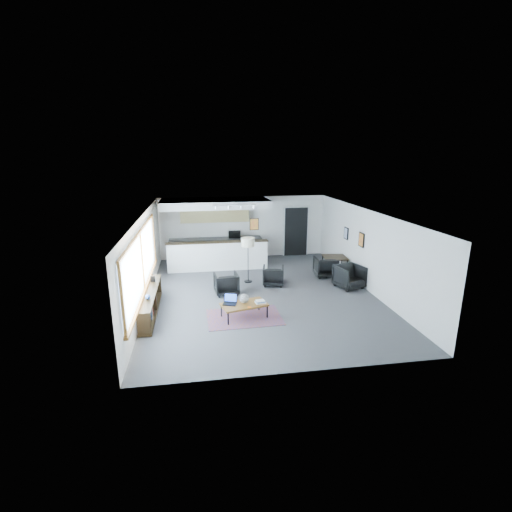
{
  "coord_description": "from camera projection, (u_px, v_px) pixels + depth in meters",
  "views": [
    {
      "loc": [
        -1.91,
        -10.96,
        4.31
      ],
      "look_at": [
        -0.1,
        0.4,
        1.14
      ],
      "focal_mm": 26.0,
      "sensor_mm": 36.0,
      "label": 1
    }
  ],
  "objects": [
    {
      "name": "dining_table",
      "position": [
        335.0,
        258.0,
        13.55
      ],
      "size": [
        0.9,
        0.9,
        0.69
      ],
      "rotation": [
        0.0,
        0.0,
        -0.1
      ],
      "color": "black",
      "rests_on": "floor"
    },
    {
      "name": "doorway",
      "position": [
        296.0,
        231.0,
        16.14
      ],
      "size": [
        1.1,
        0.12,
        2.15
      ],
      "color": "black",
      "rests_on": "room"
    },
    {
      "name": "floor_lamp",
      "position": [
        248.0,
        244.0,
        12.59
      ],
      "size": [
        0.51,
        0.51,
        1.58
      ],
      "rotation": [
        0.0,
        0.0,
        -0.12
      ],
      "color": "black",
      "rests_on": "floor"
    },
    {
      "name": "track_light",
      "position": [
        234.0,
        206.0,
        13.2
      ],
      "size": [
        1.6,
        0.07,
        0.15
      ],
      "color": "silver",
      "rests_on": "room"
    },
    {
      "name": "dining_chair_far",
      "position": [
        326.0,
        267.0,
        13.48
      ],
      "size": [
        0.68,
        0.64,
        0.66
      ],
      "primitive_type": "imported",
      "rotation": [
        0.0,
        0.0,
        3.08
      ],
      "color": "black",
      "rests_on": "floor"
    },
    {
      "name": "wall_art_lower",
      "position": [
        361.0,
        240.0,
        12.36
      ],
      "size": [
        0.03,
        0.38,
        0.48
      ],
      "color": "black",
      "rests_on": "room"
    },
    {
      "name": "room",
      "position": [
        261.0,
        254.0,
        11.52
      ],
      "size": [
        7.02,
        9.02,
        2.62
      ],
      "color": "#47474A",
      "rests_on": "ground"
    },
    {
      "name": "armchair_left",
      "position": [
        226.0,
        283.0,
        11.76
      ],
      "size": [
        0.78,
        0.74,
        0.75
      ],
      "primitive_type": "imported",
      "rotation": [
        0.0,
        0.0,
        3.23
      ],
      "color": "black",
      "rests_on": "floor"
    },
    {
      "name": "console",
      "position": [
        150.0,
        303.0,
        10.28
      ],
      "size": [
        0.35,
        3.0,
        0.8
      ],
      "color": "black",
      "rests_on": "floor"
    },
    {
      "name": "wall_art_upper",
      "position": [
        346.0,
        233.0,
        13.61
      ],
      "size": [
        0.03,
        0.34,
        0.44
      ],
      "color": "black",
      "rests_on": "room"
    },
    {
      "name": "coffee_table",
      "position": [
        244.0,
        305.0,
        10.03
      ],
      "size": [
        1.34,
        0.93,
        0.4
      ],
      "rotation": [
        0.0,
        0.0,
        0.25
      ],
      "color": "brown",
      "rests_on": "floor"
    },
    {
      "name": "kilim_rug",
      "position": [
        244.0,
        317.0,
        10.13
      ],
      "size": [
        2.04,
        1.42,
        0.01
      ],
      "rotation": [
        0.0,
        0.0,
        0.03
      ],
      "color": "#60384A",
      "rests_on": "floor"
    },
    {
      "name": "laptop",
      "position": [
        230.0,
        301.0,
        10.05
      ],
      "size": [
        0.43,
        0.39,
        0.26
      ],
      "rotation": [
        0.0,
        0.0,
        -0.32
      ],
      "color": "black",
      "rests_on": "coffee_table"
    },
    {
      "name": "armchair_right",
      "position": [
        273.0,
        275.0,
        12.57
      ],
      "size": [
        0.82,
        0.79,
        0.71
      ],
      "primitive_type": "imported",
      "rotation": [
        0.0,
        0.0,
        2.92
      ],
      "color": "black",
      "rests_on": "floor"
    },
    {
      "name": "coaster",
      "position": [
        249.0,
        307.0,
        9.8
      ],
      "size": [
        0.11,
        0.11,
        0.01
      ],
      "rotation": [
        0.0,
        0.0,
        0.11
      ],
      "color": "#E5590C",
      "rests_on": "coffee_table"
    },
    {
      "name": "book_stack",
      "position": [
        260.0,
        302.0,
        10.08
      ],
      "size": [
        0.3,
        0.26,
        0.08
      ],
      "rotation": [
        0.0,
        0.0,
        0.17
      ],
      "color": "silver",
      "rests_on": "coffee_table"
    },
    {
      "name": "microwave",
      "position": [
        235.0,
        234.0,
        15.46
      ],
      "size": [
        0.52,
        0.33,
        0.33
      ],
      "primitive_type": "imported",
      "rotation": [
        0.0,
        0.0,
        -0.12
      ],
      "color": "black",
      "rests_on": "kitchenette"
    },
    {
      "name": "kitchenette",
      "position": [
        216.0,
        230.0,
        14.85
      ],
      "size": [
        4.2,
        1.96,
        2.6
      ],
      "color": "white",
      "rests_on": "floor"
    },
    {
      "name": "ceramic_pot",
      "position": [
        244.0,
        299.0,
        10.04
      ],
      "size": [
        0.26,
        0.26,
        0.26
      ],
      "rotation": [
        0.0,
        0.0,
        0.21
      ],
      "color": "gray",
      "rests_on": "coffee_table"
    },
    {
      "name": "window",
      "position": [
        142.0,
        263.0,
        10.1
      ],
      "size": [
        0.1,
        5.95,
        1.66
      ],
      "color": "#8CBFFF",
      "rests_on": "room"
    },
    {
      "name": "dining_chair_near",
      "position": [
        350.0,
        277.0,
        12.3
      ],
      "size": [
        0.86,
        0.83,
        0.72
      ],
      "primitive_type": "imported",
      "rotation": [
        0.0,
        0.0,
        0.3
      ],
      "color": "black",
      "rests_on": "floor"
    }
  ]
}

